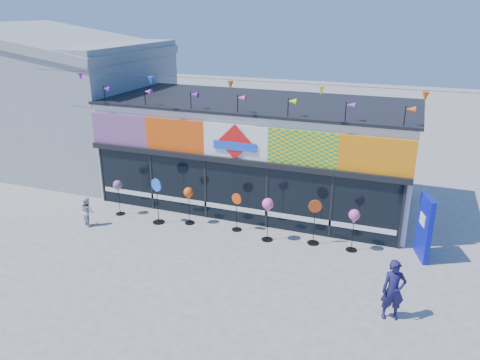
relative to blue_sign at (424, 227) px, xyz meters
The scene contains 13 objects.
ground 7.25m from the blue_sign, 154.92° to the right, with size 80.00×80.00×0.00m, color slate.
kite_shop 7.18m from the blue_sign, 155.93° to the left, with size 16.00×5.70×5.31m.
neighbour_building 17.10m from the blue_sign, 166.50° to the left, with size 8.18×7.20×6.87m.
blue_sign is the anchor object (origin of this frame).
spinner_0 10.94m from the blue_sign, behind, with size 0.35×0.35×1.39m.
spinner_1 9.18m from the blue_sign, behind, with size 0.48×0.44×1.73m.
spinner_2 8.05m from the blue_sign, behind, with size 0.36×0.36×1.42m.
spinner_3 6.22m from the blue_sign, behind, with size 0.39×0.36×1.41m.
spinner_4 4.99m from the blue_sign, behind, with size 0.39×0.39×1.54m.
spinner_5 3.43m from the blue_sign, behind, with size 0.43×0.41×1.59m.
spinner_6 2.16m from the blue_sign, behind, with size 0.37×0.37×1.46m.
adult_man 3.67m from the blue_sign, 100.75° to the right, with size 0.60×0.39×1.64m, color #1A1544.
child 11.60m from the blue_sign, behind, with size 0.52×0.30×1.07m, color #BCBCBC.
Camera 1 is at (5.76, -11.36, 7.50)m, focal length 35.00 mm.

